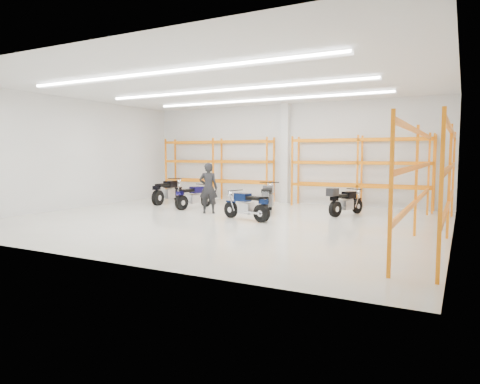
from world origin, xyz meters
The scene contains 12 objects.
ground centered at (0.00, 0.00, 0.00)m, with size 14.00×14.00×0.00m, color beige.
room_shell centered at (0.00, 0.03, 3.28)m, with size 14.02×12.02×4.51m.
motorcycle_main centered at (0.81, 0.37, 0.47)m, with size 1.98×0.88×1.00m.
motorcycle_back_a centered at (-4.57, 3.02, 0.53)m, with size 0.76×2.30×1.13m.
motorcycle_back_b centered at (-2.62, 2.15, 0.46)m, with size 0.76×1.99×0.99m.
motorcycle_back_c centered at (0.67, 2.32, 0.54)m, with size 0.99×2.27×1.15m.
motorcycle_back_d centered at (3.39, 2.99, 0.50)m, with size 0.98×1.95×1.03m.
standing_man centered at (-1.28, 1.24, 0.95)m, with size 0.70×0.46×1.91m, color black.
structural_column centered at (0.00, 5.82, 2.25)m, with size 0.32×0.32×4.50m, color white.
pallet_racking_back_left centered at (-3.40, 5.48, 1.79)m, with size 5.67×0.87×3.00m.
pallet_racking_back_right centered at (3.40, 5.48, 1.79)m, with size 5.67×0.87×3.00m.
pallet_racking_side centered at (6.48, 0.00, 1.81)m, with size 0.87×9.07×3.00m.
Camera 1 is at (7.20, -12.39, 2.21)m, focal length 32.00 mm.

